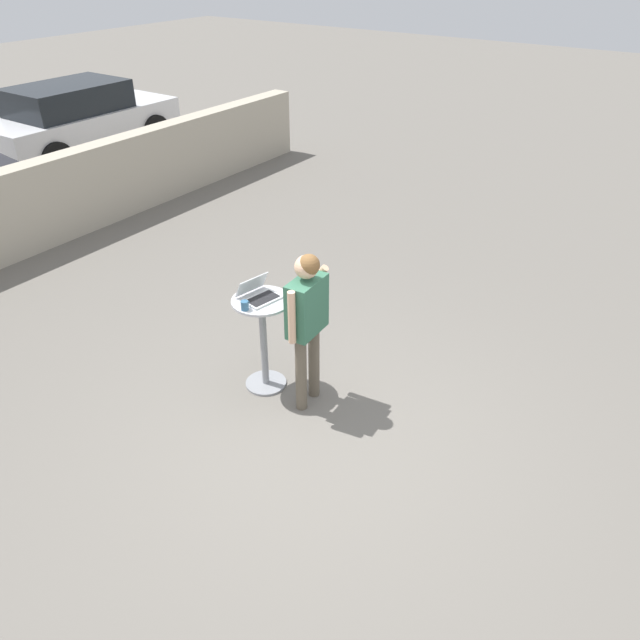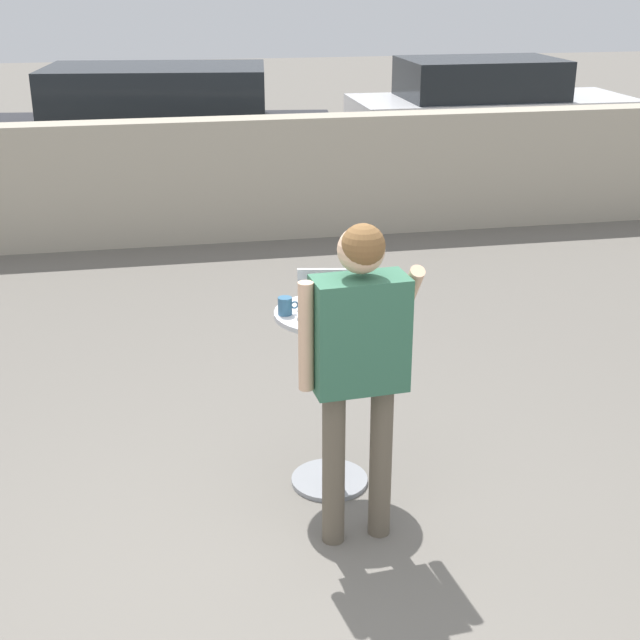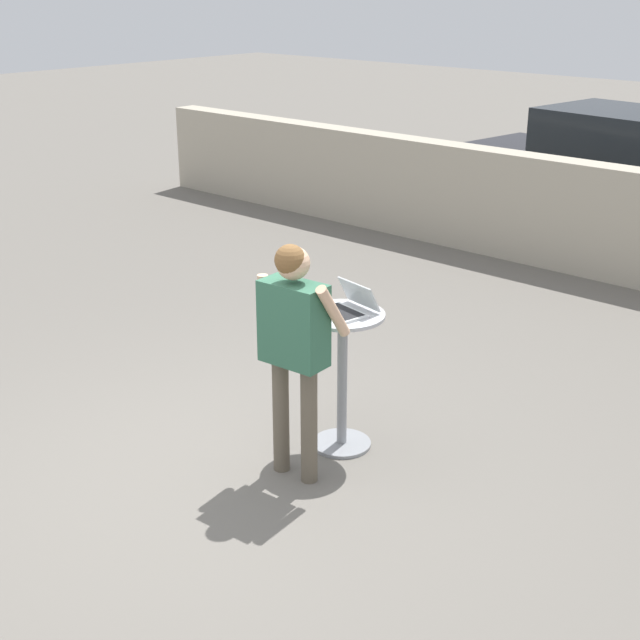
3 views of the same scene
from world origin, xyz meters
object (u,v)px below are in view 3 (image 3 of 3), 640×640
at_px(cafe_table, 342,367).
at_px(coffee_mug, 318,299).
at_px(laptop, 347,306).
at_px(standing_person, 294,333).
at_px(parked_car_near_street, 630,174).

distance_m(cafe_table, coffee_mug, 0.50).
xyz_separation_m(laptop, coffee_mug, (-0.24, -0.03, 0.00)).
xyz_separation_m(cafe_table, standing_person, (0.03, -0.51, 0.41)).
relative_size(cafe_table, laptop, 2.55).
distance_m(laptop, standing_person, 0.55).
bearing_deg(laptop, cafe_table, -106.23).
bearing_deg(cafe_table, coffee_mug, 178.97).
height_order(coffee_mug, parked_car_near_street, parked_car_near_street).
bearing_deg(coffee_mug, standing_person, -63.37).
relative_size(coffee_mug, parked_car_near_street, 0.02).
relative_size(laptop, coffee_mug, 3.78).
distance_m(standing_person, parked_car_near_street, 7.14).
height_order(standing_person, parked_car_near_street, standing_person).
bearing_deg(cafe_table, parked_car_near_street, 97.41).
distance_m(coffee_mug, standing_person, 0.58).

